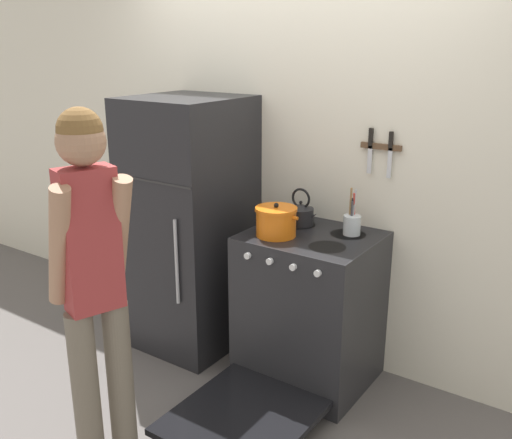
% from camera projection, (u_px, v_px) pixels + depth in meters
% --- Properties ---
extents(ground_plane, '(14.00, 14.00, 0.00)m').
position_uv_depth(ground_plane, '(293.00, 340.00, 3.93)').
color(ground_plane, '#5B5654').
extents(wall_back, '(10.00, 0.06, 2.55)m').
position_uv_depth(wall_back, '(299.00, 158.00, 3.57)').
color(wall_back, silver).
rests_on(wall_back, ground_plane).
extents(refrigerator, '(0.66, 0.72, 1.65)m').
position_uv_depth(refrigerator, '(190.00, 225.00, 3.73)').
color(refrigerator, black).
rests_on(refrigerator, ground_plane).
extents(stove_range, '(0.73, 1.37, 0.92)m').
position_uv_depth(stove_range, '(307.00, 311.00, 3.35)').
color(stove_range, '#232326').
rests_on(stove_range, ground_plane).
extents(dutch_oven_pot, '(0.28, 0.24, 0.19)m').
position_uv_depth(dutch_oven_pot, '(276.00, 221.00, 3.20)').
color(dutch_oven_pot, orange).
rests_on(dutch_oven_pot, stove_range).
extents(tea_kettle, '(0.20, 0.16, 0.23)m').
position_uv_depth(tea_kettle, '(301.00, 214.00, 3.40)').
color(tea_kettle, black).
rests_on(tea_kettle, stove_range).
extents(utensil_jar, '(0.10, 0.10, 0.27)m').
position_uv_depth(utensil_jar, '(352.00, 223.00, 3.23)').
color(utensil_jar, silver).
rests_on(utensil_jar, stove_range).
extents(person, '(0.35, 0.41, 1.73)m').
position_uv_depth(person, '(94.00, 279.00, 2.48)').
color(person, '#6B6051').
rests_on(person, ground_plane).
extents(wall_knife_strip, '(0.24, 0.03, 0.27)m').
position_uv_depth(wall_knife_strip, '(381.00, 146.00, 3.19)').
color(wall_knife_strip, brown).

